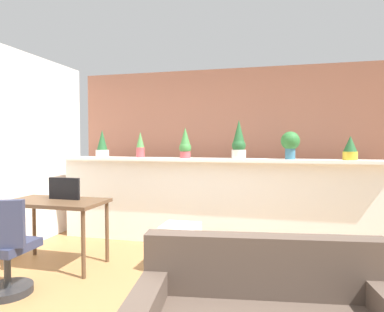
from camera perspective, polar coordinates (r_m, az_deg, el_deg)
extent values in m
cube|color=white|center=(4.64, 3.77, -8.00)|extent=(4.46, 0.16, 1.15)
cube|color=white|center=(4.53, 3.70, -0.65)|extent=(4.46, 0.35, 0.04)
cube|color=#935B47|center=(5.15, 4.99, 0.60)|extent=(4.46, 0.10, 2.50)
cylinder|color=silver|center=(5.12, -14.89, 0.43)|extent=(0.19, 0.19, 0.10)
cone|color=#235B2D|center=(5.12, -14.91, 2.65)|extent=(0.15, 0.15, 0.29)
cylinder|color=#B7474C|center=(4.87, -8.71, 0.61)|extent=(0.12, 0.12, 0.14)
cone|color=#4C9347|center=(4.86, -8.72, 2.75)|extent=(0.11, 0.11, 0.22)
cylinder|color=#B7474C|center=(4.59, -1.15, 0.21)|extent=(0.14, 0.14, 0.09)
sphere|color=#3D843D|center=(4.58, -1.15, 1.39)|extent=(0.16, 0.16, 0.16)
cone|color=#3D843D|center=(4.58, -1.16, 3.34)|extent=(0.14, 0.14, 0.24)
cylinder|color=silver|center=(4.45, 7.88, 0.30)|extent=(0.19, 0.19, 0.12)
sphere|color=#235B2D|center=(4.45, 7.89, 1.76)|extent=(0.18, 0.18, 0.18)
cone|color=#235B2D|center=(4.45, 7.91, 4.16)|extent=(0.15, 0.15, 0.30)
cylinder|color=#386B84|center=(4.43, 16.22, 0.39)|extent=(0.13, 0.13, 0.15)
sphere|color=#2D7033|center=(4.43, 16.25, 2.48)|extent=(0.24, 0.24, 0.24)
cylinder|color=gold|center=(4.52, 25.11, 0.02)|extent=(0.17, 0.17, 0.10)
cone|color=#235B2D|center=(4.52, 25.14, 1.89)|extent=(0.16, 0.16, 0.19)
cylinder|color=brown|center=(4.37, -29.30, -11.92)|extent=(0.04, 0.04, 0.71)
cylinder|color=brown|center=(3.77, -17.85, -14.01)|extent=(0.04, 0.04, 0.71)
cylinder|color=brown|center=(4.73, -25.06, -10.74)|extent=(0.04, 0.04, 0.71)
cylinder|color=brown|center=(4.19, -14.14, -12.30)|extent=(0.04, 0.04, 0.71)
cube|color=brown|center=(4.16, -21.97, -7.21)|extent=(1.10, 0.60, 0.04)
cube|color=black|center=(4.18, -20.74, -5.15)|extent=(0.38, 0.04, 0.25)
cylinder|color=#262628|center=(3.79, -28.62, -19.23)|extent=(0.44, 0.44, 0.07)
cylinder|color=#333333|center=(3.72, -28.69, -16.29)|extent=(0.06, 0.06, 0.34)
cube|color=#2D334C|center=(3.66, -28.76, -13.17)|extent=(0.44, 0.44, 0.08)
cube|color=silver|center=(3.86, -2.00, -15.13)|extent=(0.40, 0.40, 0.50)
cube|color=black|center=(3.69, -2.85, -15.99)|extent=(0.28, 0.04, 0.28)
cube|color=brown|center=(2.38, 11.79, -17.62)|extent=(1.57, 0.37, 0.40)
cube|color=brown|center=(2.20, -7.50, -22.78)|extent=(0.26, 0.77, 0.16)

